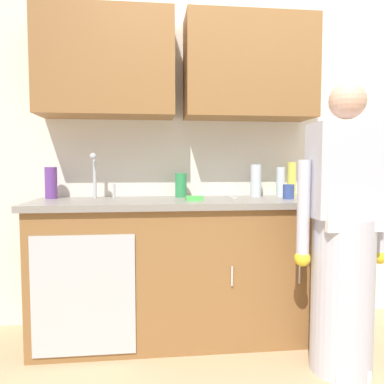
% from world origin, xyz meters
% --- Properties ---
extents(kitchen_wall_with_uppers, '(4.80, 0.44, 2.70)m').
position_xyz_m(kitchen_wall_with_uppers, '(-0.14, 0.99, 1.48)').
color(kitchen_wall_with_uppers, silver).
rests_on(kitchen_wall_with_uppers, ground).
extents(counter_cabinet, '(1.90, 0.62, 0.90)m').
position_xyz_m(counter_cabinet, '(-0.55, 0.70, 0.45)').
color(counter_cabinet, brown).
rests_on(counter_cabinet, ground).
extents(countertop, '(1.96, 0.66, 0.04)m').
position_xyz_m(countertop, '(-0.55, 0.70, 0.92)').
color(countertop, gray).
rests_on(countertop, counter_cabinet).
extents(sink, '(0.50, 0.36, 0.35)m').
position_xyz_m(sink, '(-1.10, 0.71, 0.93)').
color(sink, '#B7BABF').
rests_on(sink, counter_cabinet).
extents(person_at_sink, '(0.55, 0.34, 1.62)m').
position_xyz_m(person_at_sink, '(0.32, 0.15, 0.69)').
color(person_at_sink, white).
rests_on(person_at_sink, ground).
extents(bottle_dish_liquid, '(0.08, 0.08, 0.22)m').
position_xyz_m(bottle_dish_liquid, '(-1.43, 0.86, 1.05)').
color(bottle_dish_liquid, '#66388C').
rests_on(bottle_dish_liquid, countertop).
extents(bottle_cleaner_spray, '(0.06, 0.06, 0.25)m').
position_xyz_m(bottle_cleaner_spray, '(0.28, 0.87, 1.07)').
color(bottle_cleaner_spray, '#D8D14C').
rests_on(bottle_cleaner_spray, countertop).
extents(bottle_water_tall, '(0.06, 0.06, 0.22)m').
position_xyz_m(bottle_water_tall, '(0.19, 0.84, 1.05)').
color(bottle_water_tall, silver).
rests_on(bottle_water_tall, countertop).
extents(bottle_soap, '(0.08, 0.08, 0.23)m').
position_xyz_m(bottle_soap, '(0.01, 0.86, 1.06)').
color(bottle_soap, silver).
rests_on(bottle_soap, countertop).
extents(bottle_water_short, '(0.08, 0.08, 0.17)m').
position_xyz_m(bottle_water_short, '(-0.54, 0.88, 1.03)').
color(bottle_water_short, '#2D8C4C').
rests_on(bottle_water_short, countertop).
extents(cup_by_sink, '(0.08, 0.08, 0.10)m').
position_xyz_m(cup_by_sink, '(0.18, 0.65, 0.99)').
color(cup_by_sink, '#33478C').
rests_on(cup_by_sink, countertop).
extents(knife_on_counter, '(0.04, 0.24, 0.01)m').
position_xyz_m(knife_on_counter, '(-0.18, 0.84, 0.94)').
color(knife_on_counter, silver).
rests_on(knife_on_counter, countertop).
extents(sponge, '(0.11, 0.07, 0.03)m').
position_xyz_m(sponge, '(-0.47, 0.61, 0.96)').
color(sponge, '#4CBF4C').
rests_on(sponge, countertop).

